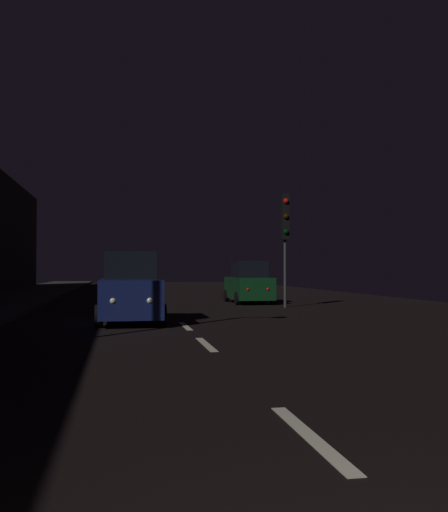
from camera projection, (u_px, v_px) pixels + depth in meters
ground at (159, 303)px, 26.54m from camera, size 26.81×84.00×0.02m
lane_centerline at (168, 311)px, 21.25m from camera, size 0.16×32.36×0.01m
traffic_light_far_right at (285, 225)px, 23.46m from camera, size 0.32×0.47×4.69m
car_approaching_headlights at (130, 290)px, 16.99m from camera, size 1.92×4.16×2.09m
car_parked_right_far at (249, 284)px, 26.48m from camera, size 1.79×3.87×1.95m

